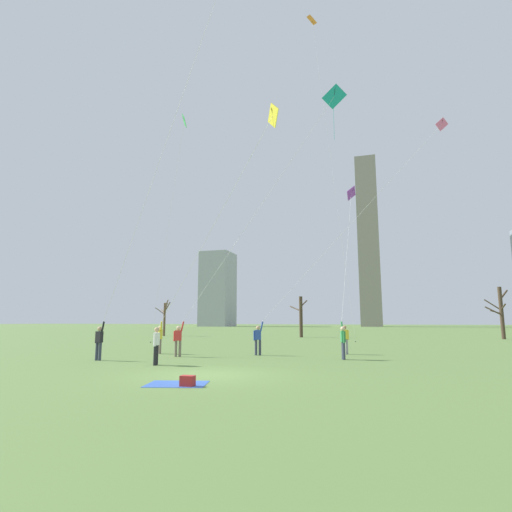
# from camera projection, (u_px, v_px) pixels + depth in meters

# --- Properties ---
(ground_plane) EXTENTS (400.00, 400.00, 0.00)m
(ground_plane) POSITION_uv_depth(u_px,v_px,m) (207.00, 375.00, 14.57)
(ground_plane) COLOR #5B7A3D
(kite_flyer_midfield_center_teal) EXTENTS (9.33, 4.45, 16.65)m
(kite_flyer_midfield_center_teal) POSITION_uv_depth(u_px,v_px,m) (224.00, 269.00, 23.13)
(kite_flyer_midfield_center_teal) COLOR #726656
(kite_flyer_midfield_center_teal) RESTS_ON ground
(kite_flyer_far_back_purple) EXTENTS (0.55, 9.88, 11.87)m
(kite_flyer_far_back_purple) POSITION_uv_depth(u_px,v_px,m) (345.00, 305.00, 22.29)
(kite_flyer_far_back_purple) COLOR #33384C
(kite_flyer_far_back_purple) RESTS_ON ground
(kite_flyer_midfield_right_yellow) EXTENTS (9.02, 6.63, 11.01)m
(kite_flyer_midfield_right_yellow) POSITION_uv_depth(u_px,v_px,m) (172.00, 314.00, 23.15)
(kite_flyer_midfield_right_yellow) COLOR #726656
(kite_flyer_midfield_right_yellow) RESTS_ON ground
(kite_flyer_foreground_right_red) EXTENTS (8.53, 2.10, 20.70)m
(kite_flyer_foreground_right_red) POSITION_uv_depth(u_px,v_px,m) (123.00, 273.00, 19.93)
(kite_flyer_foreground_right_red) COLOR #33384C
(kite_flyer_foreground_right_red) RESTS_ON ground
(kite_flyer_midfield_left_pink) EXTENTS (12.36, 9.65, 16.99)m
(kite_flyer_midfield_left_pink) POSITION_uv_depth(u_px,v_px,m) (291.00, 300.00, 24.12)
(kite_flyer_midfield_left_pink) COLOR #33384C
(kite_flyer_midfield_left_pink) RESTS_ON ground
(bystander_watching_nearby) EXTENTS (0.27, 0.50, 1.62)m
(bystander_watching_nearby) POSITION_uv_depth(u_px,v_px,m) (156.00, 344.00, 17.95)
(bystander_watching_nearby) COLOR black
(bystander_watching_nearby) RESTS_ON ground
(bystander_strolling_midfield) EXTENTS (0.44, 0.36, 1.62)m
(bystander_strolling_midfield) POSITION_uv_depth(u_px,v_px,m) (345.00, 338.00, 23.70)
(bystander_strolling_midfield) COLOR gray
(bystander_strolling_midfield) RESTS_ON ground
(distant_kite_high_overhead_orange) EXTENTS (3.00, 5.43, 29.72)m
(distant_kite_high_overhead_orange) POSITION_uv_depth(u_px,v_px,m) (315.00, 46.00, 37.57)
(distant_kite_high_overhead_orange) COLOR orange
(distant_kite_high_overhead_orange) RESTS_ON ground
(distant_kite_low_near_trees_green) EXTENTS (5.53, 5.53, 18.09)m
(distant_kite_low_near_trees_green) POSITION_uv_depth(u_px,v_px,m) (182.00, 139.00, 32.80)
(distant_kite_low_near_trees_green) COLOR green
(distant_kite_low_near_trees_green) RESTS_ON ground
(picnic_spot) EXTENTS (2.09, 1.80, 0.31)m
(picnic_spot) POSITION_uv_depth(u_px,v_px,m) (183.00, 382.00, 12.26)
(picnic_spot) COLOR #3359B2
(picnic_spot) RESTS_ON ground
(bare_tree_left_of_center) EXTENTS (2.28, 2.69, 4.71)m
(bare_tree_left_of_center) POSITION_uv_depth(u_px,v_px,m) (301.00, 316.00, 47.99)
(bare_tree_left_of_center) COLOR #423326
(bare_tree_left_of_center) RESTS_ON ground
(bare_tree_rightmost) EXTENTS (2.50, 2.04, 4.51)m
(bare_tree_rightmost) POSITION_uv_depth(u_px,v_px,m) (165.00, 317.00, 52.16)
(bare_tree_rightmost) COLOR brown
(bare_tree_rightmost) RESTS_ON ground
(bare_tree_center) EXTENTS (2.56, 2.17, 5.46)m
(bare_tree_center) POSITION_uv_depth(u_px,v_px,m) (501.00, 311.00, 43.33)
(bare_tree_center) COLOR #423326
(bare_tree_center) RESTS_ON ground
(skyline_tall_tower) EXTENTS (6.74, 8.42, 56.38)m
(skyline_tall_tower) POSITION_uv_depth(u_px,v_px,m) (369.00, 241.00, 136.74)
(skyline_tall_tower) COLOR gray
(skyline_tall_tower) RESTS_ON ground
(skyline_squat_block) EXTENTS (9.77, 11.07, 25.05)m
(skyline_squat_block) POSITION_uv_depth(u_px,v_px,m) (218.00, 289.00, 140.41)
(skyline_squat_block) COLOR #9EA3AD
(skyline_squat_block) RESTS_ON ground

